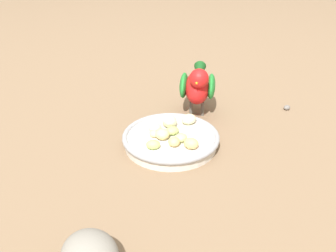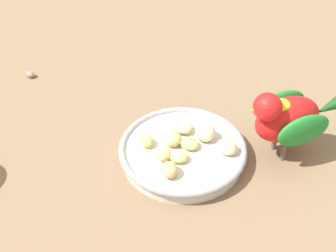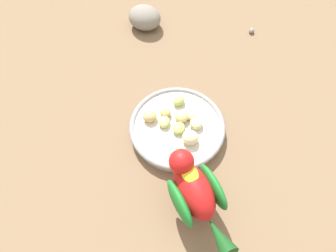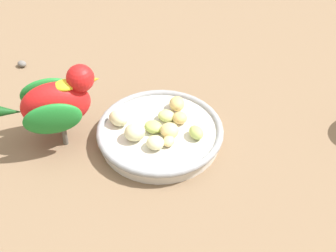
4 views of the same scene
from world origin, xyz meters
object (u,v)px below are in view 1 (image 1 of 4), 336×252
Objects in this scene: apple_piece_1 at (189,119)px; apple_piece_7 at (153,145)px; apple_piece_5 at (172,131)px; apple_piece_3 at (155,128)px; parrot at (198,85)px; apple_piece_2 at (154,134)px; apple_piece_0 at (164,135)px; apple_piece_6 at (191,143)px; pebble_1 at (287,108)px; apple_piece_8 at (169,121)px; apple_piece_4 at (181,138)px; feeding_bowl at (171,139)px; apple_piece_9 at (174,142)px.

apple_piece_7 is at bearing 89.21° from apple_piece_1.
apple_piece_1 is 0.06m from apple_piece_5.
apple_piece_3 is 0.18m from parrot.
apple_piece_2 is 0.04m from apple_piece_5.
parrot is at bearing -80.93° from apple_piece_0.
parrot is at bearing -61.98° from apple_piece_6.
parrot reaches higher than apple_piece_1.
apple_piece_0 is 1.65× the size of pebble_1.
apple_piece_8 is 0.35m from pebble_1.
apple_piece_0 is 1.06× the size of apple_piece_4.
apple_piece_0 is at bearing -84.27° from apple_piece_7.
apple_piece_0 reaches higher than apple_piece_4.
parrot is (0.03, -0.24, 0.05)m from apple_piece_7.
parrot is at bearing -78.01° from feeding_bowl.
apple_piece_2 is at bearing 4.31° from apple_piece_6.
parrot reaches higher than apple_piece_6.
apple_piece_7 is 1.56× the size of pebble_1.
feeding_bowl is at bearing -143.34° from apple_piece_2.
apple_piece_6 is at bearing 158.62° from apple_piece_5.
feeding_bowl is 0.07m from apple_piece_6.
parrot reaches higher than feeding_bowl.
apple_piece_2 is (0.02, 0.00, -0.00)m from apple_piece_0.
apple_piece_4 is (-0.03, 0.08, -0.00)m from apple_piece_1.
apple_piece_6 is (-0.07, -0.00, -0.00)m from apple_piece_0.
pebble_1 is (-0.15, -0.32, -0.03)m from apple_piece_5.
apple_piece_2 is (0.03, 0.02, 0.02)m from feeding_bowl.
parrot reaches higher than apple_piece_3.
apple_piece_2 is 0.06m from apple_piece_8.
apple_piece_8 is 0.19× the size of parrot.
apple_piece_5 is 1.05× the size of apple_piece_7.
apple_piece_4 is 0.93× the size of apple_piece_6.
pebble_1 is at bearing 102.29° from parrot.
apple_piece_9 is (-0.03, 0.01, -0.00)m from apple_piece_0.
apple_piece_7 is at bearing 88.58° from feeding_bowl.
feeding_bowl is 9.05× the size of apple_piece_2.
parrot is (0.07, -0.20, 0.05)m from apple_piece_9.
apple_piece_8 reaches higher than apple_piece_4.
parrot reaches higher than apple_piece_7.
apple_piece_6 reaches higher than apple_piece_3.
feeding_bowl is at bearing 65.65° from pebble_1.
apple_piece_5 is at bearing -21.38° from apple_piece_6.
feeding_bowl is at bearing -45.10° from apple_piece_9.
apple_piece_3 is at bearing -1.09° from apple_piece_4.
apple_piece_7 is (-0.00, 0.07, 0.00)m from apple_piece_5.
apple_piece_5 is 0.99× the size of apple_piece_6.
apple_piece_9 is (0.03, 0.01, -0.00)m from apple_piece_6.
apple_piece_0 is 0.99× the size of apple_piece_6.
apple_piece_5 is 0.04m from apple_piece_8.
apple_piece_4 is 0.83× the size of apple_piece_8.
apple_piece_1 is 1.87× the size of pebble_1.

